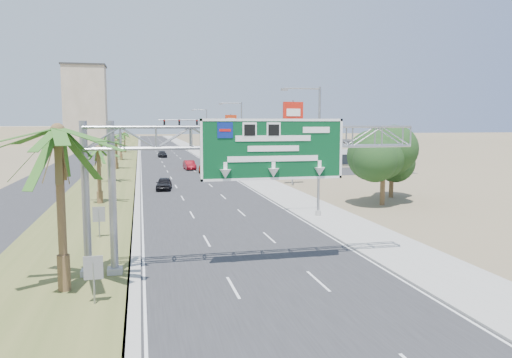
{
  "coord_description": "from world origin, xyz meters",
  "views": [
    {
      "loc": [
        -5.87,
        -14.15,
        7.33
      ],
      "look_at": [
        0.34,
        12.57,
        4.2
      ],
      "focal_mm": 35.0,
      "sensor_mm": 36.0,
      "label": 1
    }
  ],
  "objects_px": {
    "pole_sign_blue": "(272,140)",
    "car_far": "(162,154)",
    "palm_near": "(58,132)",
    "car_mid_lane": "(189,165)",
    "store_building": "(309,154)",
    "sign_gantry": "(240,148)",
    "pole_sign_red_far": "(231,124)",
    "car_right_lane": "(206,168)",
    "pole_sign_red_near": "(293,118)",
    "car_left_lane": "(164,184)",
    "signal_mast": "(205,137)"
  },
  "relations": [
    {
      "from": "pole_sign_blue",
      "to": "car_far",
      "type": "bearing_deg",
      "value": 106.09
    },
    {
      "from": "palm_near",
      "to": "car_mid_lane",
      "type": "xyz_separation_m",
      "value": [
        10.7,
        55.19,
        -6.22
      ]
    },
    {
      "from": "palm_near",
      "to": "store_building",
      "type": "distance_m",
      "value": 66.04
    },
    {
      "from": "sign_gantry",
      "to": "pole_sign_red_far",
      "type": "relative_size",
      "value": 1.89
    },
    {
      "from": "car_right_lane",
      "to": "pole_sign_red_near",
      "type": "bearing_deg",
      "value": -58.06
    },
    {
      "from": "car_mid_lane",
      "to": "pole_sign_blue",
      "type": "distance_m",
      "value": 17.7
    },
    {
      "from": "car_left_lane",
      "to": "car_mid_lane",
      "type": "distance_m",
      "value": 23.25
    },
    {
      "from": "sign_gantry",
      "to": "palm_near",
      "type": "xyz_separation_m",
      "value": [
        -8.14,
        -1.93,
        0.87
      ]
    },
    {
      "from": "signal_mast",
      "to": "car_right_lane",
      "type": "height_order",
      "value": "signal_mast"
    },
    {
      "from": "sign_gantry",
      "to": "car_mid_lane",
      "type": "relative_size",
      "value": 3.89
    },
    {
      "from": "pole_sign_red_far",
      "to": "car_mid_lane",
      "type": "bearing_deg",
      "value": -123.4
    },
    {
      "from": "car_left_lane",
      "to": "pole_sign_blue",
      "type": "relative_size",
      "value": 0.57
    },
    {
      "from": "palm_near",
      "to": "car_right_lane",
      "type": "distance_m",
      "value": 52.1
    },
    {
      "from": "car_right_lane",
      "to": "car_left_lane",
      "type": "bearing_deg",
      "value": -103.76
    },
    {
      "from": "car_left_lane",
      "to": "car_right_lane",
      "type": "relative_size",
      "value": 0.86
    },
    {
      "from": "pole_sign_red_near",
      "to": "pole_sign_blue",
      "type": "bearing_deg",
      "value": 92.16
    },
    {
      "from": "store_building",
      "to": "pole_sign_red_far",
      "type": "xyz_separation_m",
      "value": [
        -11.48,
        10.87,
        5.02
      ]
    },
    {
      "from": "car_left_lane",
      "to": "pole_sign_red_near",
      "type": "xyz_separation_m",
      "value": [
        14.73,
        0.41,
        7.13
      ]
    },
    {
      "from": "car_far",
      "to": "pole_sign_red_near",
      "type": "bearing_deg",
      "value": -77.53
    },
    {
      "from": "pole_sign_red_near",
      "to": "pole_sign_red_far",
      "type": "distance_m",
      "value": 36.01
    },
    {
      "from": "store_building",
      "to": "car_left_lane",
      "type": "relative_size",
      "value": 4.56
    },
    {
      "from": "car_left_lane",
      "to": "car_mid_lane",
      "type": "relative_size",
      "value": 0.92
    },
    {
      "from": "store_building",
      "to": "car_mid_lane",
      "type": "xyz_separation_m",
      "value": [
        -20.5,
        -2.81,
        -1.29
      ]
    },
    {
      "from": "palm_near",
      "to": "car_far",
      "type": "xyz_separation_m",
      "value": [
        7.8,
        83.76,
        -6.29
      ]
    },
    {
      "from": "signal_mast",
      "to": "pole_sign_blue",
      "type": "height_order",
      "value": "signal_mast"
    },
    {
      "from": "car_far",
      "to": "pole_sign_blue",
      "type": "height_order",
      "value": "pole_sign_blue"
    },
    {
      "from": "palm_near",
      "to": "store_building",
      "type": "height_order",
      "value": "palm_near"
    },
    {
      "from": "car_right_lane",
      "to": "pole_sign_blue",
      "type": "xyz_separation_m",
      "value": [
        7.53,
        -9.28,
        4.37
      ]
    },
    {
      "from": "car_right_lane",
      "to": "pole_sign_red_near",
      "type": "xyz_separation_m",
      "value": [
        7.83,
        -17.27,
        7.17
      ]
    },
    {
      "from": "pole_sign_blue",
      "to": "pole_sign_red_far",
      "type": "bearing_deg",
      "value": 90.91
    },
    {
      "from": "store_building",
      "to": "pole_sign_red_far",
      "type": "distance_m",
      "value": 16.59
    },
    {
      "from": "store_building",
      "to": "car_right_lane",
      "type": "distance_m",
      "value": 20.2
    },
    {
      "from": "palm_near",
      "to": "pole_sign_blue",
      "type": "distance_m",
      "value": 45.61
    },
    {
      "from": "car_left_lane",
      "to": "pole_sign_red_far",
      "type": "relative_size",
      "value": 0.45
    },
    {
      "from": "pole_sign_red_near",
      "to": "car_far",
      "type": "bearing_deg",
      "value": 103.98
    },
    {
      "from": "car_right_lane",
      "to": "pole_sign_blue",
      "type": "relative_size",
      "value": 0.66
    },
    {
      "from": "sign_gantry",
      "to": "pole_sign_red_near",
      "type": "bearing_deg",
      "value": 68.28
    },
    {
      "from": "store_building",
      "to": "pole_sign_red_far",
      "type": "relative_size",
      "value": 2.03
    },
    {
      "from": "car_left_lane",
      "to": "palm_near",
      "type": "bearing_deg",
      "value": -93.54
    },
    {
      "from": "sign_gantry",
      "to": "palm_near",
      "type": "bearing_deg",
      "value": -166.68
    },
    {
      "from": "sign_gantry",
      "to": "car_right_lane",
      "type": "relative_size",
      "value": 3.65
    },
    {
      "from": "car_right_lane",
      "to": "car_far",
      "type": "height_order",
      "value": "car_right_lane"
    },
    {
      "from": "car_far",
      "to": "palm_near",
      "type": "bearing_deg",
      "value": -96.83
    },
    {
      "from": "pole_sign_blue",
      "to": "signal_mast",
      "type": "bearing_deg",
      "value": 104.08
    },
    {
      "from": "palm_near",
      "to": "car_right_lane",
      "type": "xyz_separation_m",
      "value": [
        12.63,
        50.15,
        -6.29
      ]
    },
    {
      "from": "sign_gantry",
      "to": "signal_mast",
      "type": "relative_size",
      "value": 1.63
    },
    {
      "from": "car_mid_lane",
      "to": "pole_sign_red_far",
      "type": "height_order",
      "value": "pole_sign_red_far"
    },
    {
      "from": "car_left_lane",
      "to": "pole_sign_blue",
      "type": "xyz_separation_m",
      "value": [
        14.43,
        8.4,
        4.33
      ]
    },
    {
      "from": "car_left_lane",
      "to": "pole_sign_red_far",
      "type": "xyz_separation_m",
      "value": [
        13.98,
        36.41,
        6.35
      ]
    },
    {
      "from": "store_building",
      "to": "car_left_lane",
      "type": "bearing_deg",
      "value": -134.92
    }
  ]
}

